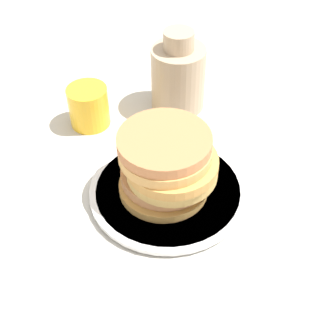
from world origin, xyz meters
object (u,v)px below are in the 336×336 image
at_px(plate, 168,190).
at_px(pancake_stack, 167,164).
at_px(juice_glass, 89,106).
at_px(cream_jug, 180,76).

distance_m(plate, pancake_stack, 0.05).
distance_m(pancake_stack, juice_glass, 0.22).
bearing_deg(juice_glass, pancake_stack, -133.62).
bearing_deg(cream_jug, pancake_stack, -178.17).
height_order(plate, cream_jug, cream_jug).
relative_size(pancake_stack, juice_glass, 2.02).
xyz_separation_m(plate, pancake_stack, (0.00, 0.00, 0.05)).
height_order(plate, juice_glass, juice_glass).
xyz_separation_m(juice_glass, cream_jug, (0.07, -0.15, 0.03)).
distance_m(pancake_stack, cream_jug, 0.22).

